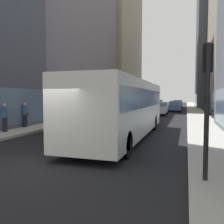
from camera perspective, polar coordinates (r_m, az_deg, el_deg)
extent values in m
plane|color=black|center=(41.85, 11.55, 0.55)|extent=(120.00, 120.00, 0.00)
cube|color=#ADA89E|center=(42.83, 3.94, 0.79)|extent=(2.40, 110.00, 0.15)
cube|color=#ADA89E|center=(41.63, 19.37, 0.50)|extent=(2.40, 110.00, 0.15)
cube|color=slate|center=(34.30, -11.83, 16.84)|extent=(8.67, 22.74, 20.17)
cube|color=slate|center=(31.51, -4.77, 2.52)|extent=(0.08, 20.46, 2.40)
cube|color=#A0937F|center=(55.94, -0.16, 20.99)|extent=(10.24, 19.39, 37.76)
cube|color=slate|center=(52.08, 5.20, 2.97)|extent=(0.08, 17.45, 2.40)
cube|color=slate|center=(33.59, 23.28, 2.30)|extent=(0.08, 20.10, 2.40)
cube|color=slate|center=(53.93, 19.65, 2.80)|extent=(0.08, 13.16, 2.40)
cube|color=silver|center=(12.82, 3.09, 1.17)|extent=(2.55, 11.50, 2.75)
cube|color=slate|center=(12.81, 3.10, 3.38)|extent=(2.57, 11.04, 0.90)
cube|color=black|center=(18.46, 7.53, -1.59)|extent=(2.55, 0.16, 0.44)
cylinder|color=black|center=(16.62, 2.39, -2.32)|extent=(0.30, 1.00, 1.00)
cylinder|color=black|center=(16.18, 10.11, -2.53)|extent=(0.30, 1.00, 1.00)
cylinder|color=black|center=(9.48, -10.02, -6.93)|extent=(0.30, 1.00, 1.00)
cylinder|color=black|center=(8.69, 3.37, -7.86)|extent=(0.30, 1.00, 1.00)
cube|color=silver|center=(18.16, 2.73, 4.51)|extent=(0.08, 0.24, 0.40)
cube|color=red|center=(15.98, -9.32, -1.90)|extent=(1.71, 4.42, 0.75)
cube|color=slate|center=(15.73, -9.71, 0.38)|extent=(1.58, 1.99, 0.55)
cylinder|color=black|center=(17.94, -8.84, -2.49)|extent=(0.22, 0.64, 0.64)
cylinder|color=black|center=(17.33, -4.41, -2.67)|extent=(0.22, 0.64, 0.64)
cylinder|color=black|center=(14.84, -15.03, -3.86)|extent=(0.22, 0.64, 0.64)
cylinder|color=black|center=(14.10, -9.90, -4.19)|extent=(0.22, 0.64, 0.64)
cube|color=silver|center=(29.33, 11.31, 0.60)|extent=(1.87, 4.26, 0.75)
cube|color=slate|center=(29.09, 11.28, 1.86)|extent=(1.72, 1.92, 0.55)
cylinder|color=black|center=(31.15, 10.14, 0.10)|extent=(0.22, 0.64, 0.64)
cylinder|color=black|center=(30.98, 13.17, 0.04)|extent=(0.22, 0.64, 0.64)
cylinder|color=black|center=(27.76, 9.21, -0.32)|extent=(0.22, 0.64, 0.64)
cylinder|color=black|center=(27.57, 12.61, -0.39)|extent=(0.22, 0.64, 0.64)
cube|color=black|center=(48.02, 15.70, 1.71)|extent=(1.76, 4.61, 0.75)
cube|color=slate|center=(47.77, 15.70, 2.48)|extent=(1.62, 2.08, 0.55)
cylinder|color=black|center=(49.95, 14.88, 1.37)|extent=(0.22, 0.64, 0.64)
cylinder|color=black|center=(49.90, 16.65, 1.33)|extent=(0.22, 0.64, 0.64)
cylinder|color=black|center=(46.18, 14.65, 1.19)|extent=(0.22, 0.64, 0.64)
cylinder|color=black|center=(46.13, 16.57, 1.15)|extent=(0.22, 0.64, 0.64)
cube|color=yellow|center=(50.71, 11.27, 1.88)|extent=(1.76, 4.26, 0.75)
cube|color=slate|center=(50.48, 11.25, 2.61)|extent=(1.62, 1.92, 0.55)
cylinder|color=black|center=(52.51, 10.64, 1.53)|extent=(0.22, 0.64, 0.64)
cylinder|color=black|center=(52.35, 12.31, 1.51)|extent=(0.22, 0.64, 0.64)
cylinder|color=black|center=(49.11, 10.15, 1.39)|extent=(0.22, 0.64, 0.64)
cylinder|color=black|center=(48.94, 11.93, 1.36)|extent=(0.22, 0.64, 0.64)
cube|color=#4C6BB7|center=(37.14, 15.12, 1.18)|extent=(1.75, 4.42, 0.75)
cube|color=slate|center=(36.90, 15.12, 2.18)|extent=(1.61, 1.99, 0.55)
cylinder|color=black|center=(38.99, 14.11, 0.76)|extent=(0.22, 0.64, 0.64)
cylinder|color=black|center=(38.93, 16.36, 0.72)|extent=(0.22, 0.64, 0.64)
cylinder|color=black|center=(35.41, 13.75, 0.48)|extent=(0.22, 0.64, 0.64)
cylinder|color=black|center=(35.34, 16.22, 0.43)|extent=(0.22, 0.64, 0.64)
ellipsoid|color=white|center=(10.34, -12.12, -5.90)|extent=(0.22, 0.60, 0.26)
sphere|color=white|center=(10.65, -11.11, -5.11)|extent=(0.20, 0.20, 0.20)
sphere|color=black|center=(10.70, -11.34, -4.98)|extent=(0.07, 0.07, 0.07)
sphere|color=black|center=(10.64, -10.78, -5.02)|extent=(0.07, 0.07, 0.07)
cylinder|color=white|center=(9.99, -13.27, -5.96)|extent=(0.03, 0.16, 0.19)
cylinder|color=white|center=(10.61, -11.86, -7.46)|extent=(0.06, 0.06, 0.40)
cylinder|color=white|center=(10.54, -11.19, -7.53)|extent=(0.06, 0.06, 0.40)
cylinder|color=white|center=(10.26, -13.03, -7.87)|extent=(0.06, 0.06, 0.40)
cylinder|color=white|center=(10.19, -12.34, -7.94)|extent=(0.06, 0.06, 0.40)
sphere|color=black|center=(10.39, -11.61, -5.62)|extent=(0.04, 0.04, 0.04)
sphere|color=black|center=(10.30, -12.64, -5.84)|extent=(0.04, 0.04, 0.04)
sphere|color=black|center=(10.17, -12.53, -5.73)|extent=(0.04, 0.04, 0.04)
cylinder|color=#1E1E2D|center=(17.38, -20.35, -2.03)|extent=(0.28, 0.28, 0.85)
cylinder|color=#33598C|center=(17.33, -20.41, 0.39)|extent=(0.34, 0.34, 0.62)
sphere|color=tan|center=(17.31, -20.44, 1.78)|extent=(0.22, 0.22, 0.22)
cube|color=#59331E|center=(17.21, -19.81, -0.49)|extent=(0.12, 0.24, 0.20)
cylinder|color=#1E1E2D|center=(15.51, -24.58, -2.80)|extent=(0.28, 0.28, 0.85)
cylinder|color=#33598C|center=(15.45, -24.65, -0.09)|extent=(0.34, 0.34, 0.62)
sphere|color=tan|center=(15.43, -24.69, 1.46)|extent=(0.22, 0.22, 0.22)
cylinder|color=black|center=(6.26, 22.03, -0.13)|extent=(0.12, 0.12, 3.40)
cube|color=black|center=(6.50, 22.20, 11.93)|extent=(0.24, 0.20, 0.70)
sphere|color=red|center=(6.64, 22.17, 13.67)|extent=(0.11, 0.11, 0.11)
sphere|color=orange|center=(6.61, 22.12, 11.79)|extent=(0.11, 0.11, 0.11)
sphere|color=green|center=(6.58, 22.07, 9.90)|extent=(0.11, 0.11, 0.11)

